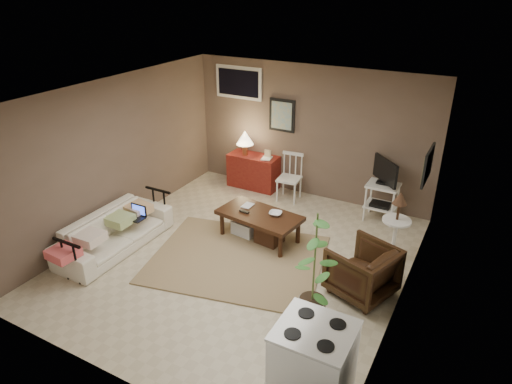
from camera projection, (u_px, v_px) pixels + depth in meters
The scene contains 20 objects.
floor at pixel (240, 258), 6.68m from camera, with size 5.00×5.00×0.00m, color #C1B293.
art_back at pixel (282, 115), 8.25m from camera, with size 0.50×0.03×0.60m, color black.
art_right at pixel (428, 165), 5.90m from camera, with size 0.03×0.60×0.45m, color black.
window at pixel (239, 83), 8.43m from camera, with size 0.96×0.03×0.60m, color silver.
rug at pixel (237, 259), 6.63m from camera, with size 2.42×1.93×0.02m, color #927C55.
coffee_table at pixel (259, 224), 7.04m from camera, with size 1.35×0.82×0.48m.
sofa at pixel (114, 226), 6.78m from camera, with size 1.87×0.55×0.73m, color white.
sofa_pillows at pixel (104, 229), 6.55m from camera, with size 0.36×1.78×0.13m, color beige, non-canonical shape.
sofa_end_rails at pixel (120, 231), 6.76m from camera, with size 0.50×1.87×0.63m, color black, non-canonical shape.
laptop at pixel (137, 214), 6.91m from camera, with size 0.29×0.21×0.20m.
red_console at pixel (253, 168), 8.78m from camera, with size 0.97×0.43×1.12m.
spindle_chair at pixel (289, 179), 8.27m from camera, with size 0.42×0.42×0.86m.
tv_stand at pixel (383, 189), 7.48m from camera, with size 0.51×0.49×1.09m.
side_table at pixel (397, 218), 6.38m from camera, with size 0.40×0.40×1.08m.
armchair at pixel (362, 268), 5.79m from camera, with size 0.73×0.68×0.75m, color black.
potted_plant at pixel (314, 265), 5.15m from camera, with size 0.37×0.37×1.47m.
stove at pixel (313, 366), 4.24m from camera, with size 0.69×0.64×0.91m.
bowl at pixel (276, 209), 6.88m from camera, with size 0.19×0.05×0.19m, color #341D0E.
book_table at pixel (243, 199), 7.17m from camera, with size 0.15×0.02×0.21m, color #341D0E.
book_console at pixel (262, 152), 8.48m from camera, with size 0.18×0.02×0.24m, color #341D0E.
Camera 1 is at (2.88, -4.82, 3.74)m, focal length 32.00 mm.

